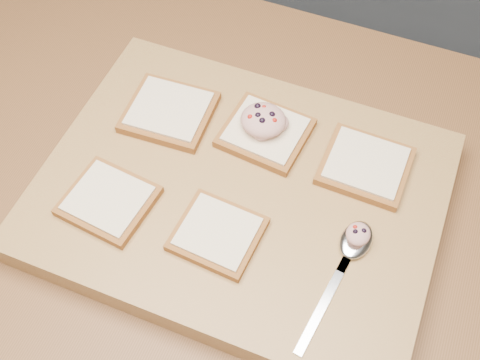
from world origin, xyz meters
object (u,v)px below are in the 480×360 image
object	(u,v)px
bread_far_center	(265,132)
tuna_salad_dollop	(263,120)
spoon	(352,249)
cutting_board	(240,196)

from	to	relation	value
bread_far_center	tuna_salad_dollop	size ratio (longest dim) A/B	1.93
bread_far_center	spoon	bearing A→B (deg)	-38.58
cutting_board	spoon	world-z (taller)	spoon
cutting_board	bread_far_center	distance (m)	0.10
spoon	tuna_salad_dollop	bearing A→B (deg)	141.86
tuna_salad_dollop	spoon	size ratio (longest dim) A/B	0.33
tuna_salad_dollop	spoon	bearing A→B (deg)	-38.14
cutting_board	spoon	xyz separation A→B (m)	(0.17, -0.04, 0.03)
cutting_board	tuna_salad_dollop	bearing A→B (deg)	92.41
bread_far_center	tuna_salad_dollop	bearing A→B (deg)	160.35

